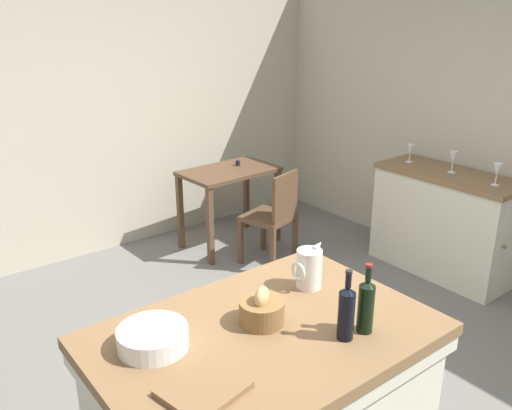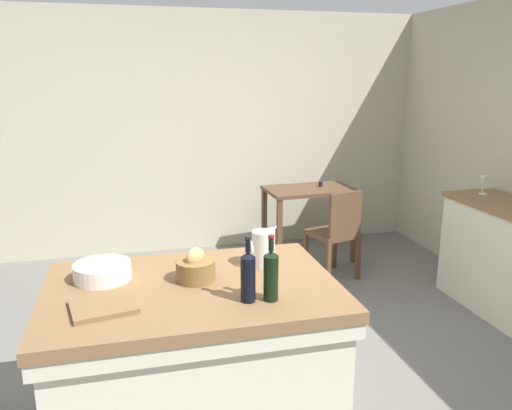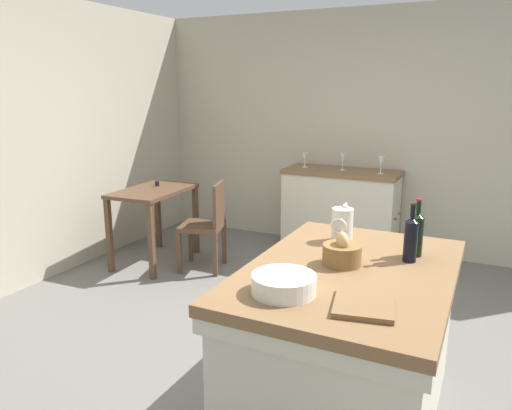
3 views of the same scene
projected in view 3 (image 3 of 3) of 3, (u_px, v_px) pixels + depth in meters
The scene contains 16 objects.
ground_plane at pixel (280, 354), 3.37m from camera, with size 6.76×6.76×0.00m, color #66635E.
wall_back at pixel (1, 146), 4.17m from camera, with size 5.32×0.12×2.60m, color #B2AA93.
wall_right at pixel (376, 133), 5.33m from camera, with size 0.12×5.20×2.60m, color #B2AA93.
island_table at pixel (347, 338), 2.65m from camera, with size 1.49×1.02×0.87m.
side_cabinet at pixel (340, 211), 5.34m from camera, with size 0.52×1.24×0.92m.
writing_desk at pixel (154, 202), 4.99m from camera, with size 0.93×0.61×0.83m.
wooden_chair at pixel (208, 223), 4.83m from camera, with size 0.49×0.49×0.88m.
pitcher at pixel (342, 224), 2.97m from camera, with size 0.17×0.13×0.25m.
wash_bowl at pixel (284, 284), 2.23m from camera, with size 0.30×0.30×0.09m, color silver.
bread_basket at pixel (342, 253), 2.58m from camera, with size 0.21×0.21×0.18m.
cutting_board at pixel (364, 304), 2.10m from camera, with size 0.29×0.25×0.02m, color brown.
wine_bottle_dark at pixel (417, 233), 2.70m from camera, with size 0.07×0.07×0.33m.
wine_bottle_amber at pixel (411, 238), 2.62m from camera, with size 0.07×0.07×0.32m.
wine_glass_far_left at pixel (381, 162), 5.00m from camera, with size 0.07×0.07×0.18m.
wine_glass_left at pixel (343, 158), 5.22m from camera, with size 0.07×0.07×0.18m.
wine_glass_middle at pixel (305, 157), 5.40m from camera, with size 0.07×0.07×0.16m.
Camera 3 is at (-2.79, -1.18, 1.80)m, focal length 34.39 mm.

